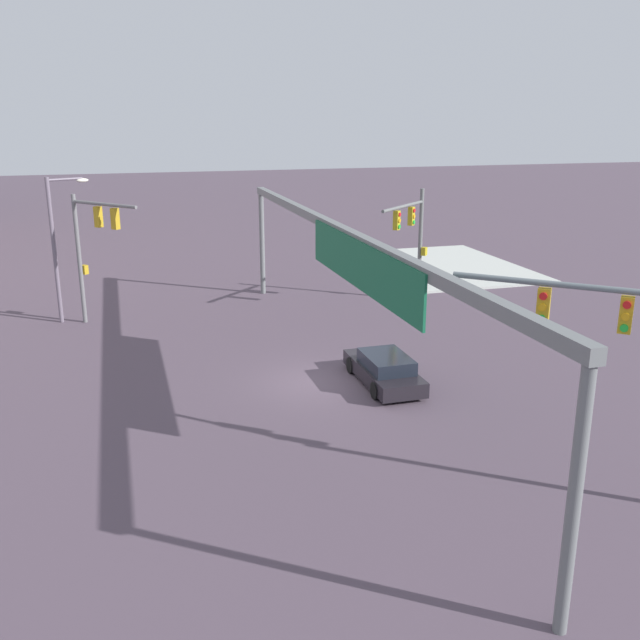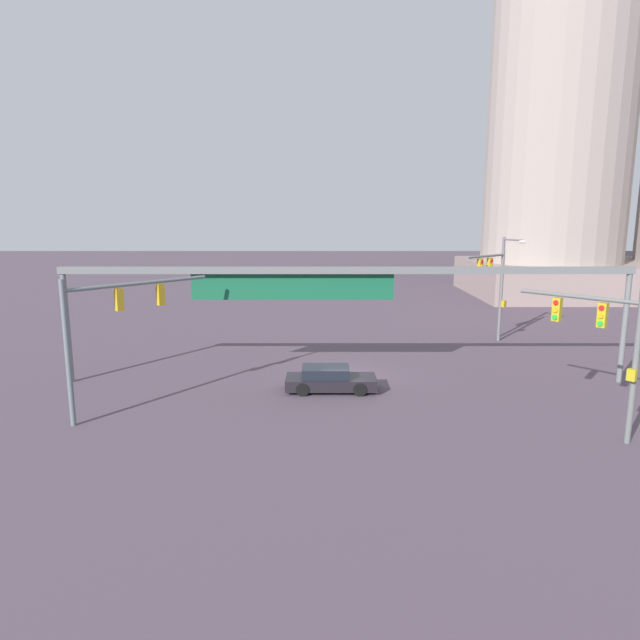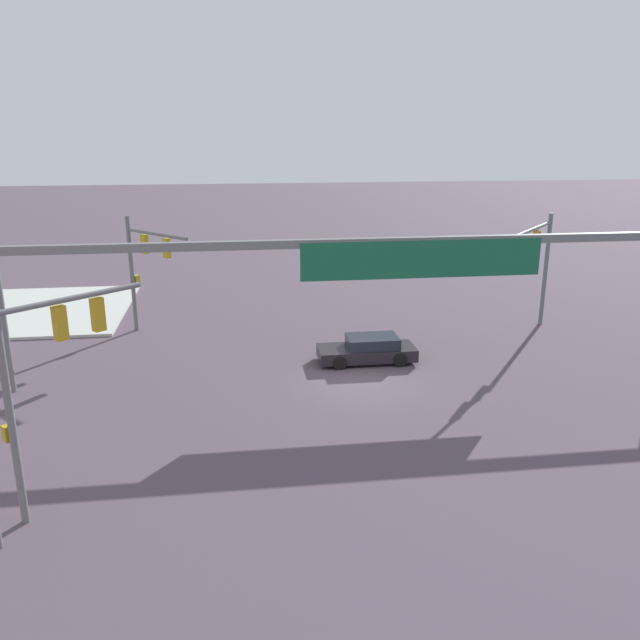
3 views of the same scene
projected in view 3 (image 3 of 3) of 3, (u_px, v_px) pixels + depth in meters
The scene contains 7 objects.
ground_plane at pixel (360, 382), 27.10m from camera, with size 208.24×208.24×0.00m, color #4F414E.
sidewalk_corner at pixel (16, 311), 37.39m from camera, with size 12.64×10.80×0.15m, color #B5BAB2.
traffic_signal_near_corner at pixel (538, 252), 32.56m from camera, with size 4.71×5.23×6.05m.
traffic_signal_opposite_side at pixel (43, 366), 17.03m from camera, with size 3.51×2.88×6.23m.
traffic_signal_cross_street at pixel (143, 259), 32.35m from camera, with size 3.31×3.84×6.05m.
overhead_sign_gantry at pixel (373, 257), 26.55m from camera, with size 28.79×0.43×5.96m.
sedan_car_approaching at pixel (368, 350), 29.36m from camera, with size 4.42×1.86×1.21m.
Camera 3 is at (5.05, 24.76, 10.26)m, focal length 36.08 mm.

